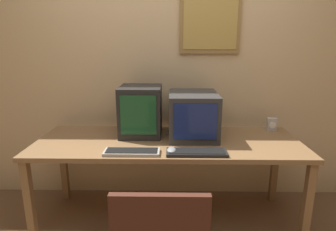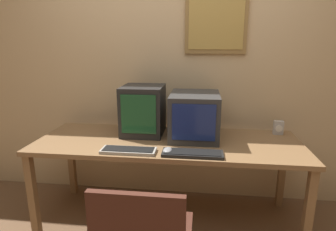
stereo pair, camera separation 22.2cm
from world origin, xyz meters
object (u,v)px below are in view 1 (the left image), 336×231
object	(u,v)px
keyboard_side	(197,152)
desk_clock	(272,124)
mouse_near_keyboard	(172,150)
monitor_right	(193,115)
monitor_left	(141,111)
keyboard_main	(132,152)

from	to	relation	value
keyboard_side	desk_clock	size ratio (longest dim) A/B	3.66
mouse_near_keyboard	monitor_right	bearing A→B (deg)	65.18
monitor_left	keyboard_main	world-z (taller)	monitor_left
mouse_near_keyboard	desk_clock	world-z (taller)	desk_clock
monitor_right	keyboard_main	distance (m)	0.64
keyboard_main	monitor_right	bearing A→B (deg)	41.08
keyboard_main	keyboard_side	world-z (taller)	same
keyboard_side	desk_clock	world-z (taller)	desk_clock
monitor_right	desk_clock	bearing A→B (deg)	12.06
monitor_right	keyboard_main	xyz separation A→B (m)	(-0.46, -0.40, -0.17)
keyboard_main	mouse_near_keyboard	xyz separation A→B (m)	(0.28, 0.02, 0.01)
keyboard_side	desk_clock	distance (m)	0.91
monitor_right	keyboard_side	size ratio (longest dim) A/B	1.13
monitor_right	monitor_left	bearing A→B (deg)	174.65
monitor_right	keyboard_side	xyz separation A→B (m)	(0.00, -0.40, -0.17)
monitor_left	keyboard_main	bearing A→B (deg)	-92.67
monitor_left	monitor_right	xyz separation A→B (m)	(0.44, -0.04, -0.02)
monitor_right	desk_clock	size ratio (longest dim) A/B	4.13
keyboard_main	monitor_left	bearing A→B (deg)	87.33
monitor_left	keyboard_main	distance (m)	0.48
keyboard_main	desk_clock	bearing A→B (deg)	25.23
keyboard_side	desk_clock	bearing A→B (deg)	37.81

